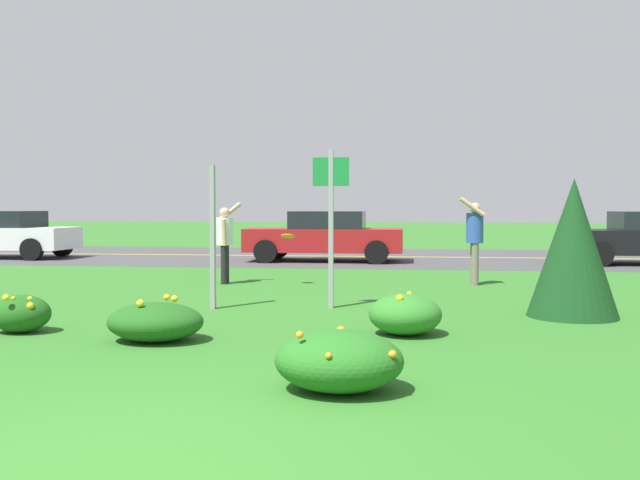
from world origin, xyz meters
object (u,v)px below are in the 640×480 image
frisbee_orange (288,236)px  car_white_rightmost (1,234)px  person_thrower_white_shirt (225,238)px  car_red_center_right (325,236)px  sign_post_near_path (213,237)px  sign_post_by_roadside (331,212)px  person_catcher_blue_shirt (474,235)px

frisbee_orange → car_white_rightmost: bearing=148.4°
person_thrower_white_shirt → car_red_center_right: person_thrower_white_shirt is taller
person_thrower_white_shirt → car_white_rightmost: person_thrower_white_shirt is taller
sign_post_near_path → sign_post_by_roadside: sign_post_by_roadside is taller
sign_post_by_roadside → car_white_rightmost: sign_post_by_roadside is taller
frisbee_orange → car_white_rightmost: (-10.08, 6.20, -0.24)m
sign_post_near_path → car_red_center_right: size_ratio=0.49×
sign_post_by_roadside → car_white_rightmost: 14.64m
car_white_rightmost → frisbee_orange: bearing=-31.6°
person_catcher_blue_shirt → car_red_center_right: 6.82m
person_thrower_white_shirt → sign_post_by_roadside: bearing=-51.0°
sign_post_by_roadside → frisbee_orange: sign_post_by_roadside is taller
person_thrower_white_shirt → frisbee_orange: (1.32, -0.06, 0.05)m
sign_post_by_roadside → frisbee_orange: bearing=111.6°
person_thrower_white_shirt → car_red_center_right: bearing=77.9°
frisbee_orange → person_thrower_white_shirt: bearing=177.4°
person_catcher_blue_shirt → car_white_rightmost: (-13.80, 5.71, -0.26)m
car_red_center_right → car_white_rightmost: bearing=180.0°
sign_post_by_roadside → sign_post_near_path: bearing=-169.9°
car_red_center_right → sign_post_near_path: bearing=-93.4°
sign_post_near_path → person_thrower_white_shirt: 3.54m
person_thrower_white_shirt → car_white_rightmost: bearing=145.0°
car_red_center_right → person_catcher_blue_shirt: bearing=-56.9°
frisbee_orange → car_red_center_right: size_ratio=0.06×
person_catcher_blue_shirt → car_red_center_right: person_catcher_blue_shirt is taller
car_red_center_right → frisbee_orange: bearing=-90.0°
person_catcher_blue_shirt → person_thrower_white_shirt: bearing=-175.1°
sign_post_near_path → sign_post_by_roadside: bearing=10.1°
sign_post_near_path → person_catcher_blue_shirt: sign_post_near_path is taller
sign_post_near_path → car_white_rightmost: (-9.51, 9.59, -0.36)m
person_thrower_white_shirt → car_red_center_right: size_ratio=0.37×
sign_post_near_path → person_thrower_white_shirt: (-0.75, 3.45, -0.17)m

